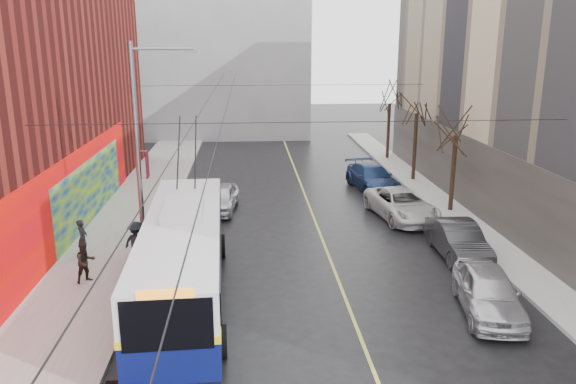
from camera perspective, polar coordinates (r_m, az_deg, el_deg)
name	(u,v)px	position (r m, az deg, el deg)	size (l,w,h in m)	color
sidewalk_left	(115,245)	(26.66, -17.19, -5.15)	(4.00, 60.00, 0.15)	gray
sidewalk_right	(480,235)	(28.18, 18.90, -4.20)	(2.00, 60.00, 0.15)	gray
lane_line	(318,227)	(28.09, 3.02, -3.59)	(0.12, 50.00, 0.01)	#BFB74C
building_far	(203,40)	(57.51, -8.60, 14.98)	(20.50, 12.10, 18.00)	gray
streetlight_pole	(141,149)	(23.15, -14.67, 4.28)	(2.65, 0.60, 9.00)	slate
catenary_wires	(234,100)	(27.30, -5.56, 9.26)	(18.00, 60.00, 0.22)	black
tree_near	(457,121)	(30.69, 16.80, 6.94)	(3.20, 3.20, 6.40)	black
tree_mid	(418,101)	(37.23, 13.02, 8.96)	(3.20, 3.20, 6.68)	black
tree_far	(390,93)	(43.94, 10.33, 9.85)	(3.20, 3.20, 6.57)	black
pigeons_flying	(216,95)	(23.51, -7.36, 9.79)	(2.80, 1.86, 2.58)	slate
trolleybus	(184,257)	(20.26, -10.56, -6.53)	(3.26, 12.38, 5.82)	#0A104C
parked_car_a	(488,292)	(20.48, 19.67, -9.52)	(1.83, 4.56, 1.55)	silver
parked_car_b	(458,240)	(25.14, 16.90, -4.70)	(1.61, 4.61, 1.52)	#2B2C2E
parked_car_c	(402,204)	(29.82, 11.48, -1.24)	(2.50, 5.43, 1.51)	silver
parked_car_d	(372,178)	(35.25, 8.56, 1.44)	(2.15, 5.30, 1.54)	navy
following_car	(220,198)	(30.74, -6.92, -0.60)	(1.72, 4.28, 1.46)	silver
pedestrian_a	(83,238)	(25.28, -20.14, -4.41)	(0.59, 0.39, 1.61)	black
pedestrian_b	(85,262)	(22.62, -19.88, -6.71)	(0.77, 0.60, 1.59)	black
pedestrian_c	(137,243)	(23.72, -15.13, -5.01)	(1.17, 0.67, 1.81)	black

